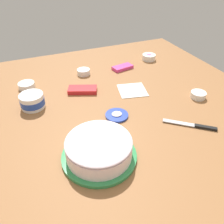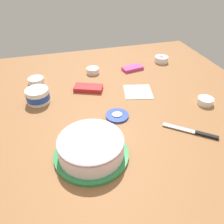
{
  "view_description": "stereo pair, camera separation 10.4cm",
  "coord_description": "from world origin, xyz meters",
  "px_view_note": "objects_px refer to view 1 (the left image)",
  "views": [
    {
      "loc": [
        -0.4,
        -0.89,
        0.66
      ],
      "look_at": [
        -0.08,
        -0.11,
        0.04
      ],
      "focal_mm": 36.24,
      "sensor_mm": 36.0,
      "label": 1
    },
    {
      "loc": [
        -0.3,
        -0.92,
        0.66
      ],
      "look_at": [
        -0.08,
        -0.11,
        0.04
      ],
      "focal_mm": 36.24,
      "sensor_mm": 36.0,
      "label": 2
    }
  ],
  "objects_px": {
    "frosting_tub": "(32,101)",
    "sprinkle_bowl_yellow": "(84,72)",
    "frosting_tub_lid": "(117,115)",
    "candy_box_upper": "(123,67)",
    "candy_box_lower": "(83,90)",
    "sprinkle_bowl_pink": "(149,57)",
    "sprinkle_bowl_orange": "(27,85)",
    "paper_napkin": "(132,90)",
    "spreading_knife": "(194,126)",
    "sprinkle_bowl_green": "(198,95)",
    "frosted_cake": "(99,149)"
  },
  "relations": [
    {
      "from": "sprinkle_bowl_yellow",
      "to": "sprinkle_bowl_pink",
      "type": "distance_m",
      "value": 0.49
    },
    {
      "from": "frosting_tub_lid",
      "to": "sprinkle_bowl_pink",
      "type": "relative_size",
      "value": 1.18
    },
    {
      "from": "frosted_cake",
      "to": "sprinkle_bowl_pink",
      "type": "bearing_deg",
      "value": 48.69
    },
    {
      "from": "frosting_tub",
      "to": "frosting_tub_lid",
      "type": "bearing_deg",
      "value": -33.05
    },
    {
      "from": "spreading_knife",
      "to": "sprinkle_bowl_orange",
      "type": "relative_size",
      "value": 2.16
    },
    {
      "from": "sprinkle_bowl_pink",
      "to": "candy_box_upper",
      "type": "height_order",
      "value": "sprinkle_bowl_pink"
    },
    {
      "from": "frosted_cake",
      "to": "paper_napkin",
      "type": "bearing_deg",
      "value": 49.13
    },
    {
      "from": "candy_box_upper",
      "to": "sprinkle_bowl_orange",
      "type": "bearing_deg",
      "value": 171.22
    },
    {
      "from": "sprinkle_bowl_orange",
      "to": "paper_napkin",
      "type": "bearing_deg",
      "value": -25.3
    },
    {
      "from": "candy_box_lower",
      "to": "paper_napkin",
      "type": "relative_size",
      "value": 1.04
    },
    {
      "from": "frosting_tub",
      "to": "sprinkle_bowl_orange",
      "type": "height_order",
      "value": "frosting_tub"
    },
    {
      "from": "frosting_tub",
      "to": "spreading_knife",
      "type": "xyz_separation_m",
      "value": [
        0.65,
        -0.44,
        -0.03
      ]
    },
    {
      "from": "sprinkle_bowl_green",
      "to": "candy_box_lower",
      "type": "xyz_separation_m",
      "value": [
        -0.55,
        0.3,
        -0.0
      ]
    },
    {
      "from": "frosting_tub",
      "to": "sprinkle_bowl_yellow",
      "type": "height_order",
      "value": "frosting_tub"
    },
    {
      "from": "frosting_tub",
      "to": "candy_box_upper",
      "type": "bearing_deg",
      "value": 20.51
    },
    {
      "from": "candy_box_upper",
      "to": "candy_box_lower",
      "type": "bearing_deg",
      "value": -161.92
    },
    {
      "from": "candy_box_upper",
      "to": "frosting_tub_lid",
      "type": "bearing_deg",
      "value": -128.27
    },
    {
      "from": "frosting_tub_lid",
      "to": "sprinkle_bowl_yellow",
      "type": "relative_size",
      "value": 1.37
    },
    {
      "from": "candy_box_lower",
      "to": "frosted_cake",
      "type": "bearing_deg",
      "value": -77.58
    },
    {
      "from": "sprinkle_bowl_pink",
      "to": "frosting_tub",
      "type": "bearing_deg",
      "value": -161.06
    },
    {
      "from": "spreading_knife",
      "to": "sprinkle_bowl_pink",
      "type": "distance_m",
      "value": 0.74
    },
    {
      "from": "frosting_tub_lid",
      "to": "candy_box_lower",
      "type": "distance_m",
      "value": 0.29
    },
    {
      "from": "sprinkle_bowl_orange",
      "to": "sprinkle_bowl_pink",
      "type": "height_order",
      "value": "sprinkle_bowl_pink"
    },
    {
      "from": "frosted_cake",
      "to": "spreading_knife",
      "type": "bearing_deg",
      "value": 0.79
    },
    {
      "from": "sprinkle_bowl_green",
      "to": "candy_box_lower",
      "type": "distance_m",
      "value": 0.62
    },
    {
      "from": "frosting_tub_lid",
      "to": "candy_box_lower",
      "type": "xyz_separation_m",
      "value": [
        -0.09,
        0.28,
        0.01
      ]
    },
    {
      "from": "sprinkle_bowl_green",
      "to": "candy_box_upper",
      "type": "height_order",
      "value": "sprinkle_bowl_green"
    },
    {
      "from": "frosting_tub",
      "to": "sprinkle_bowl_yellow",
      "type": "distance_m",
      "value": 0.42
    },
    {
      "from": "sprinkle_bowl_pink",
      "to": "candy_box_lower",
      "type": "height_order",
      "value": "sprinkle_bowl_pink"
    },
    {
      "from": "frosted_cake",
      "to": "frosting_tub_lid",
      "type": "relative_size",
      "value": 2.63
    },
    {
      "from": "frosting_tub",
      "to": "spreading_knife",
      "type": "bearing_deg",
      "value": -34.05
    },
    {
      "from": "sprinkle_bowl_green",
      "to": "paper_napkin",
      "type": "relative_size",
      "value": 0.53
    },
    {
      "from": "frosting_tub",
      "to": "frosting_tub_lid",
      "type": "height_order",
      "value": "frosting_tub"
    },
    {
      "from": "frosting_tub_lid",
      "to": "candy_box_upper",
      "type": "bearing_deg",
      "value": 62.1
    },
    {
      "from": "frosting_tub_lid",
      "to": "sprinkle_bowl_orange",
      "type": "bearing_deg",
      "value": 129.91
    },
    {
      "from": "frosted_cake",
      "to": "sprinkle_bowl_pink",
      "type": "xyz_separation_m",
      "value": [
        0.64,
        0.73,
        -0.02
      ]
    },
    {
      "from": "sprinkle_bowl_yellow",
      "to": "sprinkle_bowl_orange",
      "type": "bearing_deg",
      "value": -173.59
    },
    {
      "from": "frosted_cake",
      "to": "spreading_knife",
      "type": "height_order",
      "value": "frosted_cake"
    },
    {
      "from": "sprinkle_bowl_orange",
      "to": "sprinkle_bowl_yellow",
      "type": "distance_m",
      "value": 0.35
    },
    {
      "from": "paper_napkin",
      "to": "spreading_knife",
      "type": "bearing_deg",
      "value": -73.42
    },
    {
      "from": "sprinkle_bowl_yellow",
      "to": "sprinkle_bowl_pink",
      "type": "bearing_deg",
      "value": 4.55
    },
    {
      "from": "sprinkle_bowl_orange",
      "to": "sprinkle_bowl_green",
      "type": "bearing_deg",
      "value": -28.71
    },
    {
      "from": "frosted_cake",
      "to": "frosting_tub",
      "type": "height_order",
      "value": "frosted_cake"
    },
    {
      "from": "frosting_tub_lid",
      "to": "sprinkle_bowl_pink",
      "type": "bearing_deg",
      "value": 47.48
    },
    {
      "from": "frosting_tub_lid",
      "to": "candy_box_lower",
      "type": "relative_size",
      "value": 0.7
    },
    {
      "from": "frosted_cake",
      "to": "sprinkle_bowl_green",
      "type": "distance_m",
      "value": 0.66
    },
    {
      "from": "frosted_cake",
      "to": "sprinkle_bowl_pink",
      "type": "height_order",
      "value": "frosted_cake"
    },
    {
      "from": "frosting_tub",
      "to": "paper_napkin",
      "type": "height_order",
      "value": "frosting_tub"
    },
    {
      "from": "frosted_cake",
      "to": "spreading_knife",
      "type": "relative_size",
      "value": 1.47
    },
    {
      "from": "sprinkle_bowl_yellow",
      "to": "sprinkle_bowl_pink",
      "type": "height_order",
      "value": "sprinkle_bowl_pink"
    }
  ]
}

